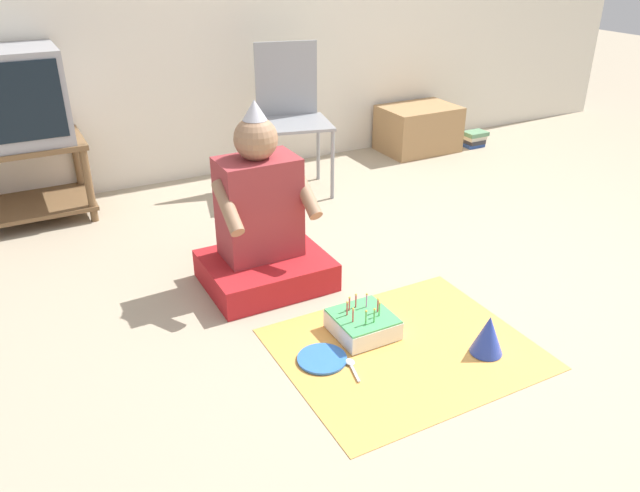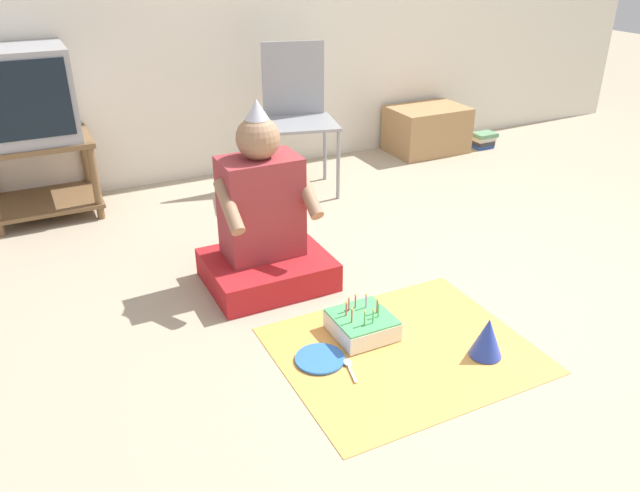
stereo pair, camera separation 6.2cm
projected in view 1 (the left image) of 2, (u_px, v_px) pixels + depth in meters
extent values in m
plane|color=tan|center=(480.00, 302.00, 2.90)|extent=(16.00, 16.00, 0.00)
cube|color=brown|center=(26.00, 144.00, 3.56)|extent=(0.61, 0.48, 0.03)
cube|color=brown|center=(39.00, 204.00, 3.72)|extent=(0.61, 0.48, 0.02)
cylinder|color=brown|center=(89.00, 184.00, 3.61)|extent=(0.04, 0.04, 0.47)
cylinder|color=brown|center=(77.00, 163.00, 3.93)|extent=(0.04, 0.04, 0.47)
cube|color=#99999E|center=(16.00, 96.00, 3.44)|extent=(0.50, 0.46, 0.51)
cube|color=black|center=(19.00, 103.00, 3.25)|extent=(0.44, 0.01, 0.41)
cube|color=gray|center=(293.00, 124.00, 3.93)|extent=(0.54, 0.50, 0.02)
cube|color=gray|center=(286.00, 80.00, 3.99)|extent=(0.40, 0.11, 0.47)
cylinder|color=gray|center=(267.00, 170.00, 3.83)|extent=(0.02, 0.02, 0.46)
cylinder|color=gray|center=(332.00, 165.00, 3.92)|extent=(0.02, 0.02, 0.46)
cylinder|color=gray|center=(258.00, 152.00, 4.15)|extent=(0.02, 0.02, 0.46)
cylinder|color=gray|center=(318.00, 147.00, 4.24)|extent=(0.02, 0.02, 0.46)
cube|color=#A87F51|center=(418.00, 129.00, 4.84)|extent=(0.57, 0.41, 0.35)
cube|color=#284793|center=(473.00, 145.00, 5.00)|extent=(0.16, 0.12, 0.03)
cube|color=#333338|center=(474.00, 141.00, 4.99)|extent=(0.14, 0.13, 0.03)
cube|color=beige|center=(475.00, 137.00, 4.98)|extent=(0.16, 0.12, 0.03)
cube|color=#60936B|center=(476.00, 134.00, 4.97)|extent=(0.18, 0.13, 0.03)
cube|color=red|center=(266.00, 270.00, 3.02)|extent=(0.57, 0.48, 0.14)
cube|color=#993338|center=(259.00, 208.00, 2.92)|extent=(0.37, 0.23, 0.49)
sphere|color=#9E7556|center=(256.00, 139.00, 2.77)|extent=(0.20, 0.20, 0.20)
cone|color=silver|center=(254.00, 110.00, 2.71)|extent=(0.11, 0.11, 0.09)
cylinder|color=#9E7556|center=(228.00, 208.00, 2.72)|extent=(0.06, 0.26, 0.21)
cylinder|color=#9E7556|center=(305.00, 193.00, 2.88)|extent=(0.06, 0.26, 0.21)
cube|color=#EFA84C|center=(405.00, 348.00, 2.57)|extent=(1.01, 0.84, 0.01)
cube|color=white|center=(363.00, 325.00, 2.65)|extent=(0.25, 0.25, 0.08)
cube|color=#4CB266|center=(363.00, 316.00, 2.63)|extent=(0.24, 0.24, 0.01)
cylinder|color=#EA4C4C|center=(378.00, 307.00, 2.64)|extent=(0.01, 0.01, 0.06)
sphere|color=#FFCC4C|center=(378.00, 299.00, 2.62)|extent=(0.01, 0.01, 0.01)
cylinder|color=#E58CCC|center=(366.00, 302.00, 2.67)|extent=(0.01, 0.01, 0.06)
sphere|color=#FFCC4C|center=(367.00, 294.00, 2.65)|extent=(0.01, 0.01, 0.01)
cylinder|color=#EA4C4C|center=(356.00, 302.00, 2.67)|extent=(0.01, 0.01, 0.06)
sphere|color=#FFCC4C|center=(356.00, 295.00, 2.65)|extent=(0.01, 0.01, 0.01)
cylinder|color=#EA4C4C|center=(349.00, 305.00, 2.65)|extent=(0.01, 0.01, 0.06)
sphere|color=#FFCC4C|center=(350.00, 298.00, 2.63)|extent=(0.01, 0.01, 0.01)
cylinder|color=#EA4C4C|center=(347.00, 310.00, 2.61)|extent=(0.01, 0.01, 0.06)
sphere|color=#FFCC4C|center=(347.00, 302.00, 2.60)|extent=(0.01, 0.01, 0.01)
cylinder|color=#EA4C4C|center=(353.00, 317.00, 2.57)|extent=(0.01, 0.01, 0.06)
sphere|color=#FFCC4C|center=(353.00, 309.00, 2.55)|extent=(0.01, 0.01, 0.01)
cylinder|color=#66C666|center=(366.00, 319.00, 2.55)|extent=(0.01, 0.01, 0.06)
sphere|color=#FFCC4C|center=(366.00, 311.00, 2.54)|extent=(0.01, 0.01, 0.01)
cylinder|color=#66C666|center=(374.00, 317.00, 2.57)|extent=(0.01, 0.01, 0.06)
sphere|color=#FFCC4C|center=(375.00, 309.00, 2.55)|extent=(0.01, 0.01, 0.01)
cylinder|color=#66C666|center=(379.00, 311.00, 2.61)|extent=(0.01, 0.01, 0.06)
sphere|color=#FFCC4C|center=(380.00, 303.00, 2.59)|extent=(0.01, 0.01, 0.01)
cone|color=blue|center=(488.00, 335.00, 2.50)|extent=(0.13, 0.13, 0.17)
cylinder|color=blue|center=(322.00, 359.00, 2.49)|extent=(0.20, 0.20, 0.01)
ellipsoid|color=white|center=(350.00, 362.00, 2.47)|extent=(0.04, 0.05, 0.01)
cube|color=white|center=(355.00, 373.00, 2.41)|extent=(0.03, 0.10, 0.01)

